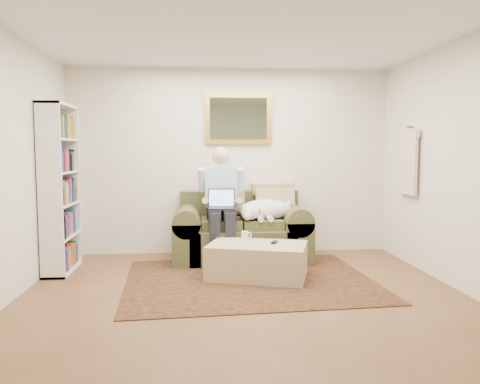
{
  "coord_description": "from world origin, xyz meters",
  "views": [
    {
      "loc": [
        -0.42,
        -4.12,
        1.45
      ],
      "look_at": [
        0.06,
        1.53,
        0.95
      ],
      "focal_mm": 35.0,
      "sensor_mm": 36.0,
      "label": 1
    }
  ],
  "objects": [
    {
      "name": "hanging_shirt",
      "position": [
        2.19,
        1.6,
        1.35
      ],
      "size": [
        0.06,
        0.52,
        0.9
      ],
      "primitive_type": null,
      "color": "beige",
      "rests_on": "room_shell"
    },
    {
      "name": "bookshelf",
      "position": [
        -2.1,
        1.6,
        1.0
      ],
      "size": [
        0.28,
        0.8,
        2.0
      ],
      "primitive_type": null,
      "color": "white",
      "rests_on": "room_shell"
    },
    {
      "name": "wall_mirror",
      "position": [
        0.11,
        2.47,
        1.9
      ],
      "size": [
        0.94,
        0.04,
        0.72
      ],
      "color": "gold",
      "rests_on": "room_shell"
    },
    {
      "name": "seated_man",
      "position": [
        -0.16,
        1.85,
        0.75
      ],
      "size": [
        0.59,
        0.84,
        1.5
      ],
      "primitive_type": null,
      "color": "#8CBED8",
      "rests_on": "sofa"
    },
    {
      "name": "tv_remote",
      "position": [
        0.41,
        1.11,
        0.41
      ],
      "size": [
        0.11,
        0.16,
        0.02
      ],
      "primitive_type": "cube",
      "rotation": [
        0.0,
        0.0,
        -0.42
      ],
      "color": "black",
      "rests_on": "ottoman"
    },
    {
      "name": "ottoman",
      "position": [
        0.22,
        1.09,
        0.2
      ],
      "size": [
        1.24,
        0.98,
        0.4
      ],
      "primitive_type": "cube",
      "rotation": [
        0.0,
        0.0,
        -0.3
      ],
      "color": "tan",
      "rests_on": "room_shell"
    },
    {
      "name": "coffee_mug",
      "position": [
        0.1,
        1.37,
        0.45
      ],
      "size": [
        0.08,
        0.08,
        0.1
      ],
      "primitive_type": "cylinder",
      "color": "white",
      "rests_on": "ottoman"
    },
    {
      "name": "sofa",
      "position": [
        0.11,
        2.02,
        0.31
      ],
      "size": [
        1.78,
        0.91,
        1.07
      ],
      "color": "brown",
      "rests_on": "room_shell"
    },
    {
      "name": "room_shell",
      "position": [
        0.0,
        0.35,
        1.3
      ],
      "size": [
        4.51,
        5.0,
        2.61
      ],
      "color": "brown",
      "rests_on": "ground"
    },
    {
      "name": "rug",
      "position": [
        0.12,
        0.99,
        0.01
      ],
      "size": [
        2.86,
        2.35,
        0.01
      ],
      "primitive_type": "cube",
      "rotation": [
        0.0,
        0.0,
        0.07
      ],
      "color": "black",
      "rests_on": "room_shell"
    },
    {
      "name": "sleeping_dog",
      "position": [
        0.43,
        1.93,
        0.68
      ],
      "size": [
        0.73,
        0.46,
        0.27
      ],
      "primitive_type": null,
      "color": "white",
      "rests_on": "sofa"
    },
    {
      "name": "laptop",
      "position": [
        -0.16,
        1.78,
        0.79
      ],
      "size": [
        0.35,
        0.27,
        0.25
      ],
      "color": "black",
      "rests_on": "seated_man"
    }
  ]
}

